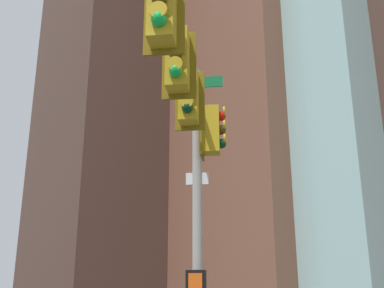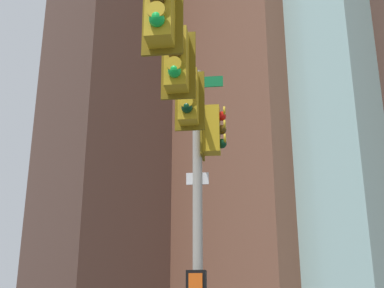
% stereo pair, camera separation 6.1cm
% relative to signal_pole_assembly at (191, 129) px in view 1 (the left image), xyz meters
% --- Properties ---
extents(signal_pole_assembly, '(4.49, 3.64, 7.19)m').
position_rel_signal_pole_assembly_xyz_m(signal_pole_assembly, '(0.00, 0.00, 0.00)').
color(signal_pole_assembly, '#9E998C').
rests_on(signal_pole_assembly, ground_plane).
extents(building_brick_midblock, '(18.85, 18.24, 43.10)m').
position_rel_signal_pole_assembly_xyz_m(building_brick_midblock, '(29.03, -26.77, 16.24)').
color(building_brick_midblock, brown).
rests_on(building_brick_midblock, ground_plane).
extents(building_brick_farside, '(23.44, 18.40, 52.65)m').
position_rel_signal_pole_assembly_xyz_m(building_brick_farside, '(46.64, -18.28, 21.01)').
color(building_brick_farside, '#4C3328').
rests_on(building_brick_farside, ground_plane).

